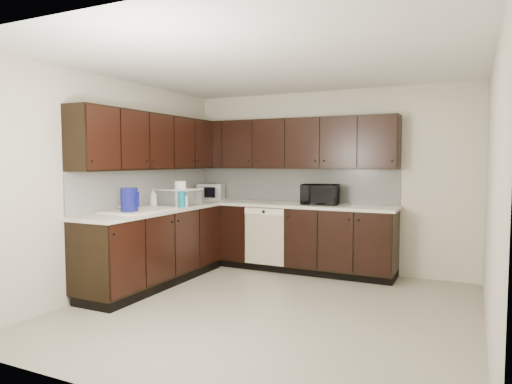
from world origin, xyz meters
TOP-DOWN VIEW (x-y plane):
  - floor at (0.00, 0.00)m, footprint 4.00×4.00m
  - ceiling at (0.00, 0.00)m, footprint 4.00×4.00m
  - wall_back at (0.00, 2.00)m, footprint 4.00×0.02m
  - wall_left at (-2.00, 0.00)m, footprint 0.02×4.00m
  - wall_right at (2.00, 0.00)m, footprint 0.02×4.00m
  - wall_front at (0.00, -2.00)m, footprint 4.00×0.02m
  - lower_cabinets at (-1.01, 1.11)m, footprint 3.00×2.80m
  - countertop at (-1.01, 1.11)m, footprint 3.03×2.83m
  - backsplash at (-1.22, 1.32)m, footprint 3.00×2.80m
  - upper_cabinets at (-1.10, 1.20)m, footprint 3.00×2.80m
  - dishwasher at (-0.70, 1.41)m, footprint 0.58×0.04m
  - sink at (-1.68, -0.01)m, footprint 0.54×0.82m
  - microwave at (-0.01, 1.70)m, footprint 0.54×0.41m
  - soap_bottle_a at (-1.50, 0.64)m, footprint 0.13×0.13m
  - soap_bottle_b at (-1.83, 0.47)m, footprint 0.12×0.12m
  - toaster_oven at (-1.75, 1.76)m, footprint 0.44×0.37m
  - storage_bin at (-1.73, 0.84)m, footprint 0.55×0.42m
  - blue_pitcher at (-1.64, -0.21)m, footprint 0.24×0.24m
  - teal_tumbler at (-1.49, 0.61)m, footprint 0.10×0.10m
  - paper_towel_roll at (-1.60, 0.73)m, footprint 0.17×0.17m

SIDE VIEW (x-z plane):
  - floor at x=0.00m, z-range 0.00..0.00m
  - lower_cabinets at x=-1.01m, z-range -0.04..0.86m
  - dishwasher at x=-0.70m, z-range 0.16..0.94m
  - sink at x=-1.68m, z-range 0.67..1.09m
  - countertop at x=-1.01m, z-range 0.90..0.94m
  - teal_tumbler at x=-1.49m, z-range 0.94..1.15m
  - storage_bin at x=-1.73m, z-range 0.94..1.15m
  - soap_bottle_a at x=-1.50m, z-range 0.94..1.16m
  - soap_bottle_b at x=-1.83m, z-range 0.94..1.18m
  - toaster_oven at x=-1.75m, z-range 0.94..1.18m
  - microwave at x=-0.01m, z-range 0.94..1.21m
  - blue_pitcher at x=-1.64m, z-range 0.94..1.23m
  - paper_towel_roll at x=-1.60m, z-range 0.94..1.27m
  - backsplash at x=-1.22m, z-range 0.94..1.42m
  - wall_back at x=0.00m, z-range 0.00..2.50m
  - wall_left at x=-2.00m, z-range 0.00..2.50m
  - wall_right at x=2.00m, z-range 0.00..2.50m
  - wall_front at x=0.00m, z-range 0.00..2.50m
  - upper_cabinets at x=-1.10m, z-range 1.42..2.12m
  - ceiling at x=0.00m, z-range 2.50..2.50m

